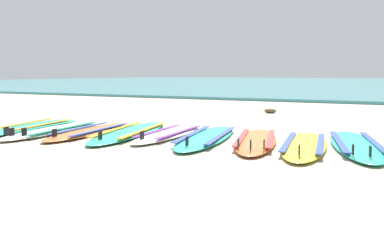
{
  "coord_description": "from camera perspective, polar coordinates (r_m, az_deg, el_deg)",
  "views": [
    {
      "loc": [
        2.75,
        -5.35,
        0.92
      ],
      "look_at": [
        0.07,
        0.43,
        0.25
      ],
      "focal_mm": 37.04,
      "sensor_mm": 36.0,
      "label": 1
    }
  ],
  "objects": [
    {
      "name": "surfboard_4",
      "position": [
        5.85,
        -3.3,
        -2.7
      ],
      "size": [
        0.55,
        2.01,
        0.18
      ],
      "color": "white",
      "rests_on": "ground"
    },
    {
      "name": "surfboard_0",
      "position": [
        7.12,
        -22.18,
        -1.58
      ],
      "size": [
        0.92,
        2.33,
        0.18
      ],
      "color": "#2DB793",
      "rests_on": "ground"
    },
    {
      "name": "surfboard_8",
      "position": [
        5.36,
        22.56,
        -3.96
      ],
      "size": [
        1.0,
        2.36,
        0.18
      ],
      "color": "#2DB793",
      "rests_on": "ground"
    },
    {
      "name": "sea",
      "position": [
        42.86,
        21.31,
        4.46
      ],
      "size": [
        80.0,
        60.0,
        0.1
      ],
      "primitive_type": "cube",
      "color": "teal",
      "rests_on": "ground"
    },
    {
      "name": "surfboard_7",
      "position": [
        5.12,
        15.83,
        -4.18
      ],
      "size": [
        0.74,
        2.18,
        0.18
      ],
      "color": "yellow",
      "rests_on": "ground"
    },
    {
      "name": "surfboard_6",
      "position": [
        5.32,
        9.17,
        -3.64
      ],
      "size": [
        0.94,
        2.17,
        0.18
      ],
      "color": "orange",
      "rests_on": "ground"
    },
    {
      "name": "surfboard_1",
      "position": [
        6.62,
        -19.14,
        -2.01
      ],
      "size": [
        0.77,
        2.32,
        0.18
      ],
      "color": "silver",
      "rests_on": "ground"
    },
    {
      "name": "surfboard_2",
      "position": [
        6.29,
        -14.45,
        -2.27
      ],
      "size": [
        0.68,
        2.12,
        0.18
      ],
      "color": "orange",
      "rests_on": "ground"
    },
    {
      "name": "surfboard_3",
      "position": [
        6.1,
        -8.82,
        -2.41
      ],
      "size": [
        1.02,
        2.52,
        0.18
      ],
      "color": "#2DB793",
      "rests_on": "ground"
    },
    {
      "name": "seaweed_clump_near_shoreline",
      "position": [
        9.41,
        11.2,
        0.6
      ],
      "size": [
        0.29,
        0.23,
        0.1
      ],
      "primitive_type": "ellipsoid",
      "color": "#4C4228",
      "rests_on": "ground"
    },
    {
      "name": "ground_plane",
      "position": [
        6.08,
        -2.28,
        -2.7
      ],
      "size": [
        80.0,
        80.0,
        0.0
      ],
      "primitive_type": "plane",
      "color": "#B7AD93"
    },
    {
      "name": "surfboard_5",
      "position": [
        5.54,
        2.14,
        -3.18
      ],
      "size": [
        0.87,
        2.35,
        0.18
      ],
      "color": "#2DB793",
      "rests_on": "ground"
    }
  ]
}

